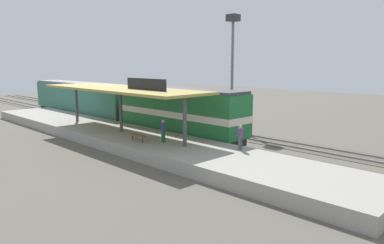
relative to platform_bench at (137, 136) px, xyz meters
name	(u,v)px	position (x,y,z in m)	size (l,w,h in m)	color
ground_plane	(177,132)	(8.00, 4.24, -1.34)	(120.00, 120.00, 0.00)	#5B564C
track_near	(162,134)	(6.00, 4.24, -1.31)	(3.20, 110.00, 0.16)	#4E4941
track_far	(196,128)	(10.60, 4.24, -1.31)	(3.20, 110.00, 0.16)	#4E4941
platform	(122,137)	(1.40, 4.24, -0.89)	(6.00, 44.00, 0.90)	#9E998E
station_canopy	(121,90)	(1.40, 4.15, 3.19)	(5.20, 18.00, 4.70)	#47474C
platform_bench	(137,136)	(0.00, 0.00, 0.00)	(0.44, 1.70, 0.50)	#333338
locomotive	(178,112)	(6.00, 1.96, 1.07)	(2.93, 14.43, 4.44)	#28282D
passenger_carriage_single	(81,99)	(6.00, 19.96, 0.97)	(2.90, 20.00, 4.24)	#28282D
freight_car	(145,103)	(10.60, 12.98, 0.63)	(2.80, 12.00, 3.54)	#28282D
light_mast	(233,47)	(13.80, 2.06, 7.05)	(1.10, 1.10, 11.70)	slate
person_waiting	(240,136)	(3.34, -7.22, 0.51)	(0.34, 0.34, 1.71)	#4C4C51
person_walking	(163,130)	(1.15, -1.67, 0.51)	(0.34, 0.34, 1.71)	#23603D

